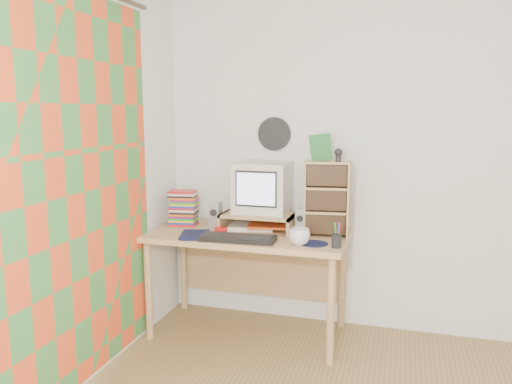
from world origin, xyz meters
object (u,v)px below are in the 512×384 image
Objects in this scene: diary at (181,233)px; mug at (299,237)px; keyboard at (238,238)px; dvd_stack at (183,207)px; crt_monitor at (262,188)px; desk at (250,248)px; cd_rack at (326,198)px.

mug is at bearing -14.68° from diary.
dvd_stack is at bearing 145.55° from keyboard.
crt_monitor is at bearing 23.77° from diary.
cd_rack is at bearing 2.82° from desk.
diary reaches higher than keyboard.
mug is at bearing -27.46° from dvd_stack.
mug reaches higher than diary.
cd_rack is at bearing -9.59° from dvd_stack.
keyboard is (0.01, -0.30, 0.15)m from desk.
crt_monitor is 0.48m from keyboard.
dvd_stack is (-0.54, 0.03, 0.27)m from desk.
desk is 10.36× the size of mug.
cd_rack is (0.54, 0.03, 0.39)m from desk.
diary is at bearing -168.34° from cd_rack.
crt_monitor is 2.83× the size of mug.
crt_monitor is at bearing 55.31° from desk.
dvd_stack is 1.08m from cd_rack.
mug is at bearing -33.92° from desk.
diary is at bearing -143.56° from desk.
cd_rack is at bearing 68.35° from mug.
keyboard is at bearing -40.74° from dvd_stack.
diary is (-0.46, -0.39, -0.28)m from crt_monitor.
desk is 3.66× the size of crt_monitor.
cd_rack is 0.39m from mug.
dvd_stack is at bearing -174.88° from crt_monitor.
cd_rack is (0.53, 0.33, 0.24)m from keyboard.
crt_monitor reaches higher than desk.
dvd_stack is (-0.60, -0.06, -0.16)m from crt_monitor.
keyboard is 2.21× the size of diary.
desk is 0.53m from diary.
keyboard is at bearing -88.49° from desk.
keyboard is at bearing -16.26° from diary.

